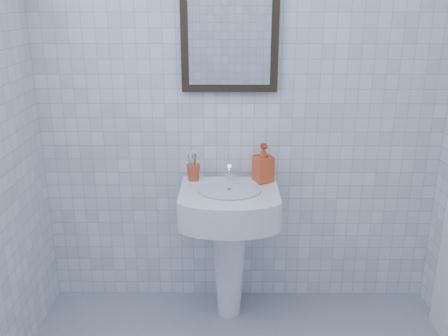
{
  "coord_description": "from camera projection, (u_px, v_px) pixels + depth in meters",
  "views": [
    {
      "loc": [
        -0.08,
        -1.44,
        1.71
      ],
      "look_at": [
        -0.09,
        0.86,
        0.92
      ],
      "focal_mm": 40.0,
      "sensor_mm": 36.0,
      "label": 1
    }
  ],
  "objects": [
    {
      "name": "washbasin",
      "position": [
        229.0,
        231.0,
        2.67
      ],
      "size": [
        0.51,
        0.37,
        0.78
      ],
      "color": "white",
      "rests_on": "ground"
    },
    {
      "name": "toothbrush_cup",
      "position": [
        194.0,
        172.0,
        2.68
      ],
      "size": [
        0.1,
        0.1,
        0.09
      ],
      "primitive_type": null,
      "rotation": [
        0.0,
        0.0,
        0.4
      ],
      "color": "#CB4824",
      "rests_on": "washbasin"
    },
    {
      "name": "wall_mirror",
      "position": [
        230.0,
        31.0,
        2.53
      ],
      "size": [
        0.5,
        0.04,
        0.62
      ],
      "color": "black",
      "rests_on": "wall_back"
    },
    {
      "name": "wall_back",
      "position": [
        242.0,
        89.0,
        2.64
      ],
      "size": [
        2.2,
        0.02,
        2.5
      ],
      "primitive_type": "cube",
      "color": "silver",
      "rests_on": "ground"
    },
    {
      "name": "soap_dispenser",
      "position": [
        263.0,
        163.0,
        2.65
      ],
      "size": [
        0.12,
        0.12,
        0.2
      ],
      "primitive_type": "imported",
      "rotation": [
        0.0,
        0.0,
        0.42
      ],
      "color": "red",
      "rests_on": "washbasin"
    },
    {
      "name": "faucet",
      "position": [
        229.0,
        173.0,
        2.66
      ],
      "size": [
        0.04,
        0.1,
        0.11
      ],
      "color": "silver",
      "rests_on": "washbasin"
    }
  ]
}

